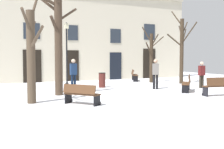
{
  "coord_description": "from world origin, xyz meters",
  "views": [
    {
      "loc": [
        -6.8,
        -12.84,
        1.93
      ],
      "look_at": [
        0.0,
        1.72,
        0.91
      ],
      "focal_mm": 44.67,
      "sensor_mm": 36.0,
      "label": 1
    }
  ],
  "objects_px": {
    "streetlamp": "(67,47)",
    "bench_by_litter_bin": "(134,75)",
    "tree_left_of_center": "(182,48)",
    "bench_near_lamp": "(187,83)",
    "bench_facing_shops": "(220,86)",
    "bench_back_to_back_right": "(81,94)",
    "person_by_shop_door": "(156,72)",
    "person_near_bench": "(73,72)",
    "tree_near_facade": "(31,52)",
    "person_crossing_plaza": "(202,73)",
    "tree_center": "(151,56)",
    "tree_foreground": "(58,37)",
    "litter_bin": "(102,80)"
  },
  "relations": [
    {
      "from": "bench_facing_shops",
      "to": "tree_near_facade",
      "type": "bearing_deg",
      "value": -1.43
    },
    {
      "from": "bench_facing_shops",
      "to": "person_crossing_plaza",
      "type": "bearing_deg",
      "value": -108.61
    },
    {
      "from": "person_crossing_plaza",
      "to": "person_by_shop_door",
      "type": "bearing_deg",
      "value": 167.44
    },
    {
      "from": "tree_left_of_center",
      "to": "bench_facing_shops",
      "type": "height_order",
      "value": "tree_left_of_center"
    },
    {
      "from": "bench_facing_shops",
      "to": "bench_by_litter_bin",
      "type": "relative_size",
      "value": 1.05
    },
    {
      "from": "person_near_bench",
      "to": "tree_left_of_center",
      "type": "bearing_deg",
      "value": -7.13
    },
    {
      "from": "tree_left_of_center",
      "to": "person_crossing_plaza",
      "type": "xyz_separation_m",
      "value": [
        -0.77,
        -2.9,
        -1.67
      ]
    },
    {
      "from": "tree_center",
      "to": "bench_facing_shops",
      "type": "distance_m",
      "value": 7.77
    },
    {
      "from": "tree_foreground",
      "to": "litter_bin",
      "type": "distance_m",
      "value": 4.79
    },
    {
      "from": "bench_near_lamp",
      "to": "bench_facing_shops",
      "type": "relative_size",
      "value": 0.89
    },
    {
      "from": "tree_foreground",
      "to": "person_by_shop_door",
      "type": "xyz_separation_m",
      "value": [
        5.92,
        0.13,
        -1.91
      ]
    },
    {
      "from": "tree_near_facade",
      "to": "bench_back_to_back_right",
      "type": "height_order",
      "value": "tree_near_facade"
    },
    {
      "from": "tree_left_of_center",
      "to": "person_crossing_plaza",
      "type": "bearing_deg",
      "value": -104.9
    },
    {
      "from": "tree_center",
      "to": "person_near_bench",
      "type": "bearing_deg",
      "value": -164.41
    },
    {
      "from": "bench_near_lamp",
      "to": "person_crossing_plaza",
      "type": "bearing_deg",
      "value": 158.81
    },
    {
      "from": "litter_bin",
      "to": "bench_facing_shops",
      "type": "bearing_deg",
      "value": -57.49
    },
    {
      "from": "tree_left_of_center",
      "to": "bench_facing_shops",
      "type": "bearing_deg",
      "value": -111.97
    },
    {
      "from": "bench_back_to_back_right",
      "to": "bench_near_lamp",
      "type": "bearing_deg",
      "value": -114.53
    },
    {
      "from": "tree_near_facade",
      "to": "litter_bin",
      "type": "height_order",
      "value": "tree_near_facade"
    },
    {
      "from": "tree_center",
      "to": "bench_near_lamp",
      "type": "relative_size",
      "value": 2.62
    },
    {
      "from": "tree_center",
      "to": "bench_near_lamp",
      "type": "xyz_separation_m",
      "value": [
        -1.2,
        -5.49,
        -1.51
      ]
    },
    {
      "from": "bench_back_to_back_right",
      "to": "person_crossing_plaza",
      "type": "bearing_deg",
      "value": -111.3
    },
    {
      "from": "bench_back_to_back_right",
      "to": "bench_facing_shops",
      "type": "height_order",
      "value": "bench_facing_shops"
    },
    {
      "from": "person_by_shop_door",
      "to": "bench_near_lamp",
      "type": "bearing_deg",
      "value": -28.5
    },
    {
      "from": "person_crossing_plaza",
      "to": "person_by_shop_door",
      "type": "xyz_separation_m",
      "value": [
        -2.93,
        0.7,
        0.11
      ]
    },
    {
      "from": "tree_left_of_center",
      "to": "tree_center",
      "type": "relative_size",
      "value": 1.28
    },
    {
      "from": "tree_foreground",
      "to": "person_by_shop_door",
      "type": "relative_size",
      "value": 3.04
    },
    {
      "from": "tree_left_of_center",
      "to": "bench_near_lamp",
      "type": "distance_m",
      "value": 5.19
    },
    {
      "from": "litter_bin",
      "to": "tree_center",
      "type": "bearing_deg",
      "value": 18.72
    },
    {
      "from": "bench_back_to_back_right",
      "to": "bench_by_litter_bin",
      "type": "distance_m",
      "value": 11.52
    },
    {
      "from": "tree_foreground",
      "to": "person_by_shop_door",
      "type": "distance_m",
      "value": 6.22
    },
    {
      "from": "tree_near_facade",
      "to": "bench_back_to_back_right",
      "type": "bearing_deg",
      "value": -34.51
    },
    {
      "from": "bench_back_to_back_right",
      "to": "bench_facing_shops",
      "type": "relative_size",
      "value": 0.83
    },
    {
      "from": "streetlamp",
      "to": "bench_by_litter_bin",
      "type": "height_order",
      "value": "streetlamp"
    },
    {
      "from": "tree_left_of_center",
      "to": "streetlamp",
      "type": "relative_size",
      "value": 1.27
    },
    {
      "from": "person_by_shop_door",
      "to": "person_near_bench",
      "type": "relative_size",
      "value": 1.0
    },
    {
      "from": "bench_near_lamp",
      "to": "person_near_bench",
      "type": "distance_m",
      "value": 6.57
    },
    {
      "from": "person_near_bench",
      "to": "bench_by_litter_bin",
      "type": "bearing_deg",
      "value": 21.19
    },
    {
      "from": "tree_near_facade",
      "to": "bench_facing_shops",
      "type": "relative_size",
      "value": 2.73
    },
    {
      "from": "tree_near_facade",
      "to": "bench_by_litter_bin",
      "type": "distance_m",
      "value": 12.03
    },
    {
      "from": "litter_bin",
      "to": "bench_by_litter_bin",
      "type": "relative_size",
      "value": 0.54
    },
    {
      "from": "streetlamp",
      "to": "litter_bin",
      "type": "bearing_deg",
      "value": -49.11
    },
    {
      "from": "bench_near_lamp",
      "to": "bench_by_litter_bin",
      "type": "distance_m",
      "value": 7.24
    },
    {
      "from": "streetlamp",
      "to": "person_crossing_plaza",
      "type": "distance_m",
      "value": 8.83
    },
    {
      "from": "bench_by_litter_bin",
      "to": "person_by_shop_door",
      "type": "bearing_deg",
      "value": -171.36
    },
    {
      "from": "bench_back_to_back_right",
      "to": "person_by_shop_door",
      "type": "relative_size",
      "value": 0.83
    },
    {
      "from": "tree_center",
      "to": "person_near_bench",
      "type": "height_order",
      "value": "tree_center"
    },
    {
      "from": "tree_center",
      "to": "bench_near_lamp",
      "type": "height_order",
      "value": "tree_center"
    },
    {
      "from": "person_near_bench",
      "to": "person_crossing_plaza",
      "type": "bearing_deg",
      "value": -28.54
    },
    {
      "from": "bench_near_lamp",
      "to": "tree_near_facade",
      "type": "bearing_deg",
      "value": -45.32
    }
  ]
}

